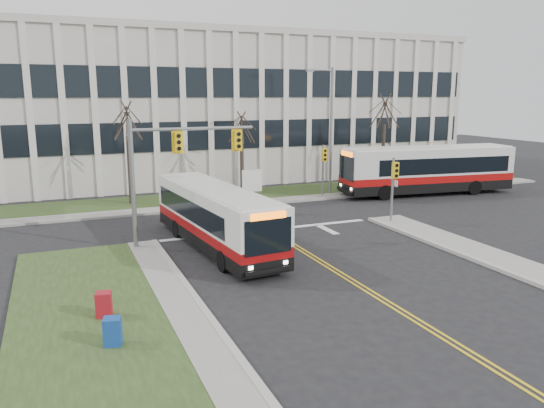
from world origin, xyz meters
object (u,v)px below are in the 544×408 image
(bus_cross, at_px, (427,171))
(newspaper_box_red, at_px, (104,306))
(streetlight, at_px, (329,124))
(bus_main, at_px, (216,218))
(newspaper_box_blue, at_px, (113,333))
(directory_sign, at_px, (252,181))

(bus_cross, relative_size, newspaper_box_red, 13.68)
(streetlight, distance_m, bus_cross, 8.17)
(bus_main, relative_size, newspaper_box_blue, 11.53)
(newspaper_box_red, bearing_deg, streetlight, 56.00)
(streetlight, bearing_deg, bus_cross, -20.32)
(newspaper_box_blue, bearing_deg, bus_cross, 48.75)
(streetlight, height_order, directory_sign, streetlight)
(directory_sign, distance_m, newspaper_box_red, 21.82)
(bus_main, height_order, newspaper_box_red, bus_main)
(streetlight, distance_m, directory_sign, 6.96)
(directory_sign, relative_size, newspaper_box_blue, 2.11)
(bus_cross, bearing_deg, newspaper_box_blue, -49.24)
(directory_sign, xyz_separation_m, newspaper_box_red, (-12.00, -18.21, -0.70))
(directory_sign, bearing_deg, bus_main, -118.09)
(streetlight, xyz_separation_m, newspaper_box_blue, (-17.49, -19.12, -4.72))
(bus_main, xyz_separation_m, bus_cross, (18.62, 7.66, 0.27))
(streetlight, xyz_separation_m, bus_main, (-11.68, -10.22, -3.73))
(streetlight, relative_size, bus_cross, 0.71)
(directory_sign, height_order, bus_cross, bus_cross)
(bus_cross, relative_size, newspaper_box_blue, 13.68)
(streetlight, height_order, bus_cross, streetlight)
(directory_sign, relative_size, newspaper_box_red, 2.11)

